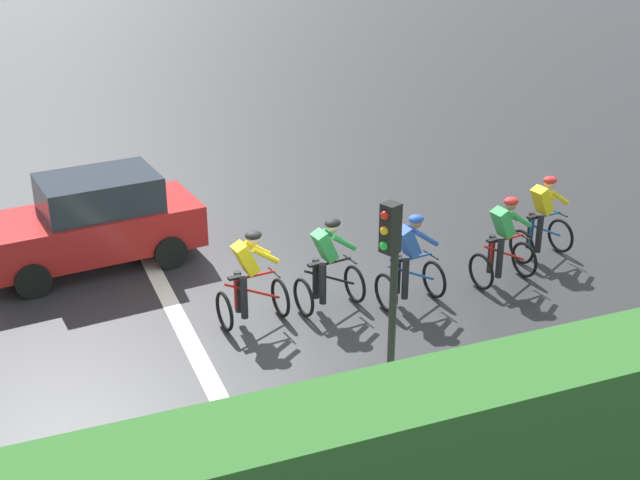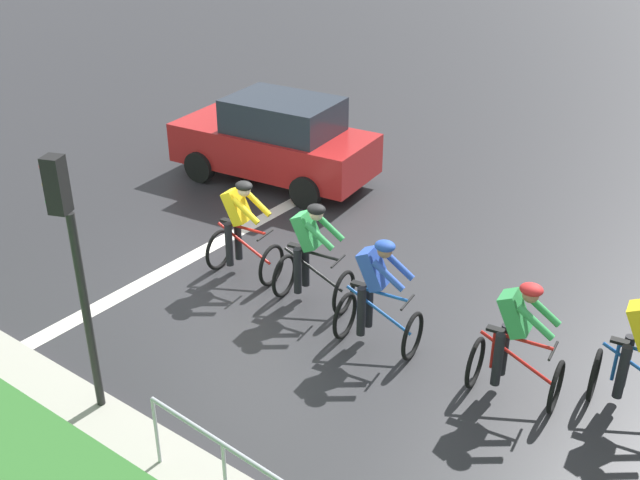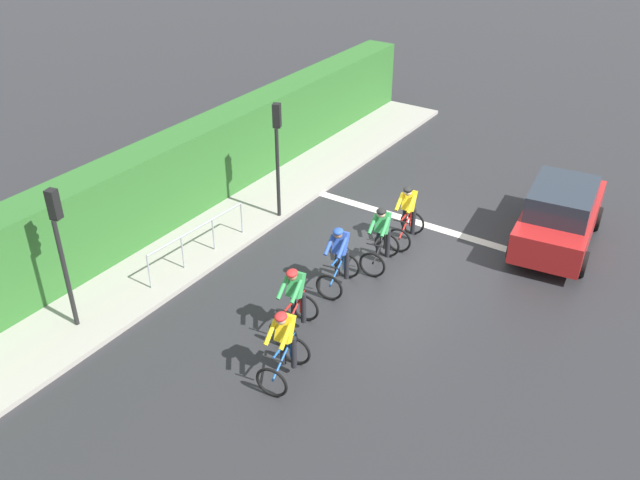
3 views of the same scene
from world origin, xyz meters
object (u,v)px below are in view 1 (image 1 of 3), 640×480
cyclist_fourth (328,267)px  traffic_light_near_crossing (391,285)px  pedestrian_railing_kerbside (586,351)px  cyclist_lead (542,220)px  cyclist_second (503,243)px  cyclist_trailing (250,280)px  car_red (92,222)px  cyclist_mid (410,263)px

cyclist_fourth → traffic_light_near_crossing: (3.55, -0.60, 1.43)m
cyclist_fourth → pedestrian_railing_kerbside: size_ratio=0.51×
cyclist_lead → pedestrian_railing_kerbside: 4.84m
cyclist_second → cyclist_trailing: bearing=-93.0°
cyclist_lead → car_red: bearing=-109.8°
cyclist_second → pedestrian_railing_kerbside: cyclist_second is taller
cyclist_second → cyclist_mid: bearing=-86.8°
pedestrian_railing_kerbside → cyclist_second: bearing=165.2°
cyclist_trailing → pedestrian_railing_kerbside: 5.39m
car_red → traffic_light_near_crossing: size_ratio=1.28×
cyclist_lead → cyclist_trailing: bearing=-86.0°
cyclist_mid → traffic_light_near_crossing: size_ratio=0.50×
cyclist_mid → pedestrian_railing_kerbside: (3.50, 0.99, -0.02)m
car_red → traffic_light_near_crossing: traffic_light_near_crossing is taller
cyclist_second → cyclist_mid: (0.11, -1.95, 0.00)m
cyclist_lead → pedestrian_railing_kerbside: cyclist_lead is taller
car_red → cyclist_mid: bearing=52.6°
cyclist_lead → cyclist_mid: same height
cyclist_second → cyclist_trailing: 4.72m
cyclist_fourth → cyclist_trailing: bearing=-90.3°
cyclist_fourth → traffic_light_near_crossing: traffic_light_near_crossing is taller
car_red → pedestrian_railing_kerbside: bearing=39.0°
cyclist_lead → traffic_light_near_crossing: (3.97, -5.23, 1.43)m
cyclist_trailing → car_red: 3.92m
cyclist_lead → car_red: (-2.91, -8.08, 0.08)m
cyclist_fourth → cyclist_trailing: 1.38m
cyclist_fourth → pedestrian_railing_kerbside: cyclist_fourth is taller
cyclist_lead → car_red: car_red is taller
cyclist_second → cyclist_fourth: (-0.24, -3.33, 0.00)m
cyclist_second → cyclist_fourth: size_ratio=1.00×
cyclist_mid → cyclist_fourth: same height
cyclist_trailing → cyclist_lead: bearing=94.0°
cyclist_mid → pedestrian_railing_kerbside: size_ratio=0.51×
cyclist_fourth → cyclist_lead: bearing=95.3°
cyclist_fourth → car_red: size_ratio=0.39×
cyclist_fourth → pedestrian_railing_kerbside: (3.85, 2.37, -0.02)m
cyclist_mid → cyclist_trailing: 2.78m
cyclist_trailing → car_red: bearing=-148.2°
traffic_light_near_crossing → cyclist_fourth: bearing=170.4°
cyclist_lead → cyclist_second: bearing=-62.8°
cyclist_mid → car_red: bearing=-127.4°
pedestrian_railing_kerbside → cyclist_fourth: bearing=-148.4°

